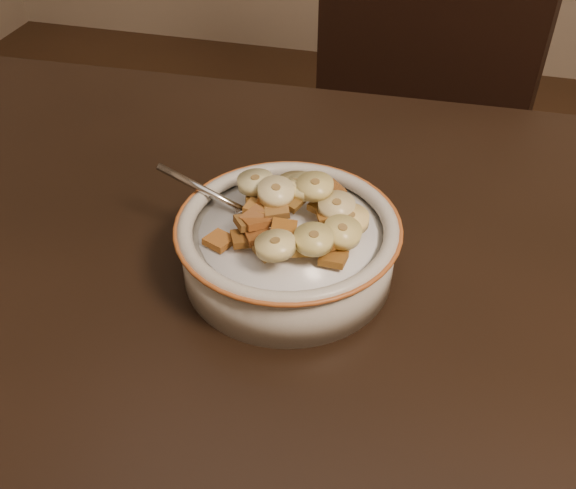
% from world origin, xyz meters
% --- Properties ---
extents(table, '(1.43, 0.94, 0.04)m').
position_xyz_m(table, '(0.00, 0.00, 0.73)').
color(table, black).
rests_on(table, floor).
extents(chair, '(0.53, 0.53, 0.95)m').
position_xyz_m(chair, '(-0.13, 0.65, 0.48)').
color(chair, black).
rests_on(chair, floor).
extents(cereal_bowl, '(0.18, 0.18, 0.04)m').
position_xyz_m(cereal_bowl, '(-0.19, 0.09, 0.77)').
color(cereal_bowl, silver).
rests_on(cereal_bowl, table).
extents(milk, '(0.15, 0.15, 0.00)m').
position_xyz_m(milk, '(-0.19, 0.09, 0.79)').
color(milk, silver).
rests_on(milk, cereal_bowl).
extents(spoon, '(0.05, 0.04, 0.01)m').
position_xyz_m(spoon, '(-0.22, 0.10, 0.80)').
color(spoon, silver).
rests_on(spoon, cereal_bowl).
extents(cereal_square_0, '(0.03, 0.03, 0.01)m').
position_xyz_m(cereal_square_0, '(-0.19, 0.11, 0.82)').
color(cereal_square_0, brown).
rests_on(cereal_square_0, milk).
extents(cereal_square_1, '(0.02, 0.02, 0.01)m').
position_xyz_m(cereal_square_1, '(-0.19, 0.06, 0.81)').
color(cereal_square_1, brown).
rests_on(cereal_square_1, milk).
extents(cereal_square_2, '(0.03, 0.03, 0.01)m').
position_xyz_m(cereal_square_2, '(-0.15, 0.09, 0.80)').
color(cereal_square_2, brown).
rests_on(cereal_square_2, milk).
extents(cereal_square_3, '(0.02, 0.02, 0.01)m').
position_xyz_m(cereal_square_3, '(-0.17, 0.07, 0.81)').
color(cereal_square_3, brown).
rests_on(cereal_square_3, milk).
extents(cereal_square_4, '(0.03, 0.03, 0.01)m').
position_xyz_m(cereal_square_4, '(-0.15, 0.08, 0.81)').
color(cereal_square_4, brown).
rests_on(cereal_square_4, milk).
extents(cereal_square_5, '(0.03, 0.03, 0.01)m').
position_xyz_m(cereal_square_5, '(-0.22, 0.08, 0.81)').
color(cereal_square_5, brown).
rests_on(cereal_square_5, milk).
extents(cereal_square_6, '(0.02, 0.02, 0.01)m').
position_xyz_m(cereal_square_6, '(-0.17, 0.06, 0.81)').
color(cereal_square_6, brown).
rests_on(cereal_square_6, milk).
extents(cereal_square_7, '(0.03, 0.03, 0.01)m').
position_xyz_m(cereal_square_7, '(-0.22, 0.11, 0.81)').
color(cereal_square_7, '#94611E').
rests_on(cereal_square_7, milk).
extents(cereal_square_8, '(0.03, 0.03, 0.01)m').
position_xyz_m(cereal_square_8, '(-0.20, 0.05, 0.81)').
color(cereal_square_8, brown).
rests_on(cereal_square_8, milk).
extents(cereal_square_9, '(0.02, 0.02, 0.01)m').
position_xyz_m(cereal_square_9, '(-0.21, 0.11, 0.82)').
color(cereal_square_9, brown).
rests_on(cereal_square_9, milk).
extents(cereal_square_10, '(0.03, 0.03, 0.01)m').
position_xyz_m(cereal_square_10, '(-0.16, 0.08, 0.81)').
color(cereal_square_10, brown).
rests_on(cereal_square_10, milk).
extents(cereal_square_11, '(0.03, 0.03, 0.01)m').
position_xyz_m(cereal_square_11, '(-0.22, 0.07, 0.80)').
color(cereal_square_11, brown).
rests_on(cereal_square_11, milk).
extents(cereal_square_12, '(0.03, 0.03, 0.01)m').
position_xyz_m(cereal_square_12, '(-0.21, 0.06, 0.81)').
color(cereal_square_12, brown).
rests_on(cereal_square_12, milk).
extents(cereal_square_13, '(0.03, 0.03, 0.01)m').
position_xyz_m(cereal_square_13, '(-0.17, 0.12, 0.81)').
color(cereal_square_13, brown).
rests_on(cereal_square_13, milk).
extents(cereal_square_14, '(0.03, 0.03, 0.01)m').
position_xyz_m(cereal_square_14, '(-0.16, 0.10, 0.81)').
color(cereal_square_14, brown).
rests_on(cereal_square_14, milk).
extents(cereal_square_15, '(0.02, 0.02, 0.01)m').
position_xyz_m(cereal_square_15, '(-0.22, 0.10, 0.81)').
color(cereal_square_15, '#925922').
rests_on(cereal_square_15, milk).
extents(cereal_square_16, '(0.02, 0.02, 0.01)m').
position_xyz_m(cereal_square_16, '(-0.19, 0.07, 0.81)').
color(cereal_square_16, '#985A19').
rests_on(cereal_square_16, milk).
extents(cereal_square_17, '(0.03, 0.03, 0.01)m').
position_xyz_m(cereal_square_17, '(-0.17, 0.15, 0.80)').
color(cereal_square_17, '#99511C').
rests_on(cereal_square_17, milk).
extents(cereal_square_18, '(0.03, 0.03, 0.01)m').
position_xyz_m(cereal_square_18, '(-0.20, 0.09, 0.81)').
color(cereal_square_18, brown).
rests_on(cereal_square_18, milk).
extents(cereal_square_19, '(0.03, 0.03, 0.01)m').
position_xyz_m(cereal_square_19, '(-0.22, 0.13, 0.80)').
color(cereal_square_19, brown).
rests_on(cereal_square_19, milk).
extents(cereal_square_20, '(0.03, 0.03, 0.01)m').
position_xyz_m(cereal_square_20, '(-0.22, 0.08, 0.81)').
color(cereal_square_20, brown).
rests_on(cereal_square_20, milk).
extents(cereal_square_21, '(0.02, 0.02, 0.01)m').
position_xyz_m(cereal_square_21, '(-0.15, 0.06, 0.80)').
color(cereal_square_21, brown).
rests_on(cereal_square_21, milk).
extents(cereal_square_22, '(0.03, 0.03, 0.01)m').
position_xyz_m(cereal_square_22, '(-0.24, 0.06, 0.80)').
color(cereal_square_22, '#9B5418').
rests_on(cereal_square_22, milk).
extents(cereal_square_23, '(0.03, 0.03, 0.01)m').
position_xyz_m(cereal_square_23, '(-0.22, 0.08, 0.81)').
color(cereal_square_23, '#955220').
rests_on(cereal_square_23, milk).
extents(cereal_square_24, '(0.03, 0.03, 0.01)m').
position_xyz_m(cereal_square_24, '(-0.16, 0.08, 0.80)').
color(cereal_square_24, brown).
rests_on(cereal_square_24, milk).
extents(banana_slice_0, '(0.04, 0.04, 0.01)m').
position_xyz_m(banana_slice_0, '(-0.14, 0.10, 0.81)').
color(banana_slice_0, '#FBDC7B').
rests_on(banana_slice_0, milk).
extents(banana_slice_1, '(0.04, 0.04, 0.02)m').
position_xyz_m(banana_slice_1, '(-0.19, 0.13, 0.82)').
color(banana_slice_1, '#DCC386').
rests_on(banana_slice_1, milk).
extents(banana_slice_2, '(0.04, 0.04, 0.01)m').
position_xyz_m(banana_slice_2, '(-0.18, 0.12, 0.82)').
color(banana_slice_2, '#E6D76E').
rests_on(banana_slice_2, milk).
extents(banana_slice_3, '(0.04, 0.04, 0.02)m').
position_xyz_m(banana_slice_3, '(-0.21, 0.11, 0.82)').
color(banana_slice_3, '#FFEAA8').
rests_on(banana_slice_3, milk).
extents(banana_slice_4, '(0.04, 0.04, 0.01)m').
position_xyz_m(banana_slice_4, '(-0.19, 0.12, 0.82)').
color(banana_slice_4, '#FAEB9F').
rests_on(banana_slice_4, milk).
extents(banana_slice_5, '(0.04, 0.04, 0.01)m').
position_xyz_m(banana_slice_5, '(-0.19, 0.05, 0.82)').
color(banana_slice_5, '#FFECA2').
rests_on(banana_slice_5, milk).
extents(banana_slice_6, '(0.03, 0.04, 0.02)m').
position_xyz_m(banana_slice_6, '(-0.15, 0.08, 0.81)').
color(banana_slice_6, '#D5CB70').
rests_on(banana_slice_6, milk).
extents(banana_slice_7, '(0.03, 0.03, 0.01)m').
position_xyz_m(banana_slice_7, '(-0.16, 0.06, 0.82)').
color(banana_slice_7, '#DBD06B').
rests_on(banana_slice_7, milk).
extents(banana_slice_8, '(0.04, 0.04, 0.01)m').
position_xyz_m(banana_slice_8, '(-0.23, 0.12, 0.82)').
color(banana_slice_8, beige).
rests_on(banana_slice_8, milk).
extents(banana_slice_9, '(0.03, 0.03, 0.01)m').
position_xyz_m(banana_slice_9, '(-0.16, 0.11, 0.81)').
color(banana_slice_9, '#C9BD7A').
rests_on(banana_slice_9, milk).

